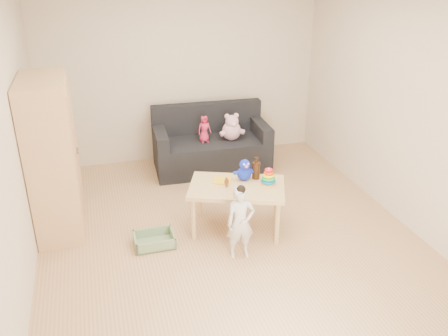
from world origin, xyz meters
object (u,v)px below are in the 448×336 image
object	(u,v)px
wardrobe	(52,157)
play_table	(237,207)
sofa	(212,154)
toddler	(241,223)

from	to	relation	value
wardrobe	play_table	world-z (taller)	wardrobe
sofa	play_table	distance (m)	1.67
sofa	wardrobe	bearing A→B (deg)	-149.51
sofa	play_table	world-z (taller)	play_table
play_table	toddler	world-z (taller)	toddler
sofa	toddler	size ratio (longest dim) A/B	2.09
sofa	toddler	bearing A→B (deg)	-94.48
toddler	wardrobe	bearing A→B (deg)	152.94
wardrobe	sofa	world-z (taller)	wardrobe
play_table	toddler	xyz separation A→B (m)	(-0.12, -0.51, 0.11)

